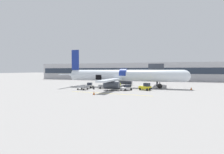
{
  "coord_description": "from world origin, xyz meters",
  "views": [
    {
      "loc": [
        10.37,
        -44.05,
        4.8
      ],
      "look_at": [
        -3.89,
        0.49,
        2.97
      ],
      "focal_mm": 28.0,
      "sensor_mm": 36.0,
      "label": 1
    }
  ],
  "objects_px": {
    "baggage_cart_queued": "(83,88)",
    "suitcase_on_tarmac_spare": "(94,88)",
    "ground_crew_loader_a": "(120,85)",
    "ground_crew_loader_b": "(116,85)",
    "baggage_cart_loading": "(105,87)",
    "airplane": "(122,76)",
    "baggage_tug_mid": "(126,88)",
    "ground_crew_driver": "(119,85)",
    "baggage_tug_lead": "(89,86)",
    "baggage_tug_rear": "(145,87)"
  },
  "relations": [
    {
      "from": "airplane",
      "to": "ground_crew_loader_b",
      "type": "bearing_deg",
      "value": -103.35
    },
    {
      "from": "ground_crew_driver",
      "to": "baggage_cart_queued",
      "type": "bearing_deg",
      "value": -146.02
    },
    {
      "from": "ground_crew_driver",
      "to": "suitcase_on_tarmac_spare",
      "type": "bearing_deg",
      "value": -146.64
    },
    {
      "from": "baggage_tug_lead",
      "to": "baggage_cart_loading",
      "type": "height_order",
      "value": "baggage_tug_lead"
    },
    {
      "from": "ground_crew_loader_b",
      "to": "ground_crew_driver",
      "type": "distance_m",
      "value": 0.94
    },
    {
      "from": "airplane",
      "to": "ground_crew_driver",
      "type": "bearing_deg",
      "value": -87.37
    },
    {
      "from": "baggage_cart_queued",
      "to": "ground_crew_loader_a",
      "type": "height_order",
      "value": "ground_crew_loader_a"
    },
    {
      "from": "baggage_tug_rear",
      "to": "ground_crew_driver",
      "type": "bearing_deg",
      "value": 166.18
    },
    {
      "from": "ground_crew_loader_b",
      "to": "ground_crew_driver",
      "type": "bearing_deg",
      "value": -9.74
    },
    {
      "from": "baggage_cart_loading",
      "to": "suitcase_on_tarmac_spare",
      "type": "height_order",
      "value": "baggage_cart_loading"
    },
    {
      "from": "baggage_tug_lead",
      "to": "baggage_cart_queued",
      "type": "bearing_deg",
      "value": -84.25
    },
    {
      "from": "baggage_cart_queued",
      "to": "suitcase_on_tarmac_spare",
      "type": "height_order",
      "value": "baggage_cart_queued"
    },
    {
      "from": "baggage_cart_loading",
      "to": "ground_crew_loader_b",
      "type": "bearing_deg",
      "value": 27.92
    },
    {
      "from": "baggage_tug_mid",
      "to": "baggage_tug_rear",
      "type": "bearing_deg",
      "value": 18.73
    },
    {
      "from": "baggage_cart_loading",
      "to": "suitcase_on_tarmac_spare",
      "type": "xyz_separation_m",
      "value": [
        -2.11,
        -2.48,
        -0.25
      ]
    },
    {
      "from": "baggage_tug_lead",
      "to": "ground_crew_loader_a",
      "type": "relative_size",
      "value": 1.63
    },
    {
      "from": "baggage_tug_mid",
      "to": "suitcase_on_tarmac_spare",
      "type": "bearing_deg",
      "value": -176.27
    },
    {
      "from": "baggage_tug_rear",
      "to": "suitcase_on_tarmac_spare",
      "type": "height_order",
      "value": "baggage_tug_rear"
    },
    {
      "from": "airplane",
      "to": "baggage_tug_lead",
      "type": "distance_m",
      "value": 9.64
    },
    {
      "from": "ground_crew_loader_a",
      "to": "ground_crew_loader_b",
      "type": "height_order",
      "value": "ground_crew_loader_b"
    },
    {
      "from": "airplane",
      "to": "suitcase_on_tarmac_spare",
      "type": "bearing_deg",
      "value": -127.74
    },
    {
      "from": "baggage_cart_loading",
      "to": "ground_crew_loader_b",
      "type": "distance_m",
      "value": 3.0
    },
    {
      "from": "airplane",
      "to": "ground_crew_loader_a",
      "type": "height_order",
      "value": "airplane"
    },
    {
      "from": "baggage_tug_lead",
      "to": "ground_crew_loader_b",
      "type": "height_order",
      "value": "ground_crew_loader_b"
    },
    {
      "from": "baggage_tug_mid",
      "to": "ground_crew_loader_a",
      "type": "height_order",
      "value": "ground_crew_loader_a"
    },
    {
      "from": "airplane",
      "to": "baggage_tug_mid",
      "type": "relative_size",
      "value": 10.79
    },
    {
      "from": "airplane",
      "to": "baggage_cart_loading",
      "type": "distance_m",
      "value": 6.3
    },
    {
      "from": "baggage_tug_lead",
      "to": "baggage_tug_mid",
      "type": "height_order",
      "value": "baggage_tug_lead"
    },
    {
      "from": "airplane",
      "to": "suitcase_on_tarmac_spare",
      "type": "relative_size",
      "value": 54.7
    },
    {
      "from": "airplane",
      "to": "baggage_cart_loading",
      "type": "bearing_deg",
      "value": -126.3
    },
    {
      "from": "baggage_tug_lead",
      "to": "suitcase_on_tarmac_spare",
      "type": "xyz_separation_m",
      "value": [
        2.6,
        -2.5,
        -0.35
      ]
    },
    {
      "from": "airplane",
      "to": "baggage_tug_rear",
      "type": "relative_size",
      "value": 10.95
    },
    {
      "from": "airplane",
      "to": "ground_crew_loader_a",
      "type": "xyz_separation_m",
      "value": [
        0.58,
        -4.34,
        -2.24
      ]
    },
    {
      "from": "ground_crew_driver",
      "to": "suitcase_on_tarmac_spare",
      "type": "distance_m",
      "value": 6.78
    },
    {
      "from": "baggage_cart_loading",
      "to": "suitcase_on_tarmac_spare",
      "type": "relative_size",
      "value": 6.48
    },
    {
      "from": "baggage_cart_queued",
      "to": "ground_crew_loader_b",
      "type": "height_order",
      "value": "ground_crew_loader_b"
    },
    {
      "from": "baggage_cart_loading",
      "to": "ground_crew_loader_b",
      "type": "relative_size",
      "value": 2.25
    },
    {
      "from": "baggage_tug_mid",
      "to": "baggage_cart_queued",
      "type": "height_order",
      "value": "baggage_tug_mid"
    },
    {
      "from": "baggage_cart_loading",
      "to": "baggage_tug_mid",
      "type": "bearing_deg",
      "value": -17.44
    },
    {
      "from": "baggage_tug_rear",
      "to": "ground_crew_driver",
      "type": "distance_m",
      "value": 7.17
    },
    {
      "from": "baggage_cart_loading",
      "to": "ground_crew_loader_a",
      "type": "relative_size",
      "value": 2.32
    },
    {
      "from": "baggage_tug_rear",
      "to": "baggage_cart_queued",
      "type": "distance_m",
      "value": 15.21
    },
    {
      "from": "suitcase_on_tarmac_spare",
      "to": "baggage_tug_mid",
      "type": "bearing_deg",
      "value": 3.73
    },
    {
      "from": "ground_crew_driver",
      "to": "baggage_tug_lead",
      "type": "bearing_deg",
      "value": -171.62
    },
    {
      "from": "airplane",
      "to": "baggage_cart_loading",
      "type": "xyz_separation_m",
      "value": [
        -3.38,
        -4.6,
        -2.65
      ]
    },
    {
      "from": "ground_crew_loader_b",
      "to": "ground_crew_loader_a",
      "type": "bearing_deg",
      "value": -39.87
    },
    {
      "from": "ground_crew_loader_a",
      "to": "ground_crew_driver",
      "type": "bearing_deg",
      "value": 113.7
    },
    {
      "from": "baggage_tug_lead",
      "to": "baggage_tug_rear",
      "type": "bearing_deg",
      "value": -1.88
    },
    {
      "from": "baggage_tug_rear",
      "to": "ground_crew_loader_a",
      "type": "xyz_separation_m",
      "value": [
        -6.54,
        0.75,
        0.2
      ]
    },
    {
      "from": "baggage_cart_queued",
      "to": "baggage_tug_rear",
      "type": "bearing_deg",
      "value": 13.55
    }
  ]
}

